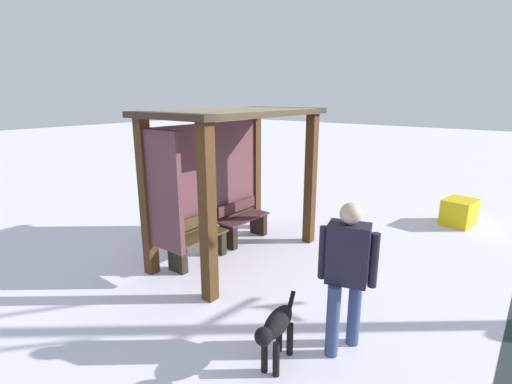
{
  "coord_description": "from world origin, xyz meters",
  "views": [
    {
      "loc": [
        -4.51,
        -3.94,
        2.7
      ],
      "look_at": [
        -0.02,
        -0.43,
        1.21
      ],
      "focal_mm": 26.04,
      "sensor_mm": 36.0,
      "label": 1
    }
  ],
  "objects_px": {
    "bench_center_inside": "(243,224)",
    "dog": "(276,328)",
    "person_walking": "(347,267)",
    "bus_shelter": "(222,157)",
    "grit_bin": "(459,212)",
    "bench_left_inside": "(197,243)"
  },
  "relations": [
    {
      "from": "bench_left_inside",
      "to": "grit_bin",
      "type": "xyz_separation_m",
      "value": [
        4.72,
        -3.07,
        -0.05
      ]
    },
    {
      "from": "person_walking",
      "to": "dog",
      "type": "height_order",
      "value": "person_walking"
    },
    {
      "from": "bus_shelter",
      "to": "bench_center_inside",
      "type": "distance_m",
      "value": 1.56
    },
    {
      "from": "bench_left_inside",
      "to": "dog",
      "type": "height_order",
      "value": "bench_left_inside"
    },
    {
      "from": "dog",
      "to": "bus_shelter",
      "type": "bearing_deg",
      "value": 53.53
    },
    {
      "from": "bench_left_inside",
      "to": "bench_center_inside",
      "type": "distance_m",
      "value": 1.19
    },
    {
      "from": "bench_center_inside",
      "to": "dog",
      "type": "height_order",
      "value": "bench_center_inside"
    },
    {
      "from": "bus_shelter",
      "to": "bench_left_inside",
      "type": "xyz_separation_m",
      "value": [
        -0.48,
        0.15,
        -1.39
      ]
    },
    {
      "from": "bench_left_inside",
      "to": "dog",
      "type": "relative_size",
      "value": 1.29
    },
    {
      "from": "person_walking",
      "to": "grit_bin",
      "type": "relative_size",
      "value": 2.39
    },
    {
      "from": "bench_center_inside",
      "to": "dog",
      "type": "xyz_separation_m",
      "value": [
        -2.41,
        -2.46,
        0.1
      ]
    },
    {
      "from": "person_walking",
      "to": "grit_bin",
      "type": "height_order",
      "value": "person_walking"
    },
    {
      "from": "bench_center_inside",
      "to": "grit_bin",
      "type": "relative_size",
      "value": 1.56
    },
    {
      "from": "person_walking",
      "to": "bus_shelter",
      "type": "bearing_deg",
      "value": 68.96
    },
    {
      "from": "dog",
      "to": "grit_bin",
      "type": "height_order",
      "value": "dog"
    },
    {
      "from": "person_walking",
      "to": "dog",
      "type": "distance_m",
      "value": 0.95
    },
    {
      "from": "bench_center_inside",
      "to": "grit_bin",
      "type": "height_order",
      "value": "bench_center_inside"
    },
    {
      "from": "dog",
      "to": "grit_bin",
      "type": "relative_size",
      "value": 1.21
    },
    {
      "from": "bench_left_inside",
      "to": "bench_center_inside",
      "type": "xyz_separation_m",
      "value": [
        1.19,
        -0.0,
        0.01
      ]
    },
    {
      "from": "bus_shelter",
      "to": "grit_bin",
      "type": "height_order",
      "value": "bus_shelter"
    },
    {
      "from": "bench_center_inside",
      "to": "person_walking",
      "type": "height_order",
      "value": "person_walking"
    },
    {
      "from": "bench_center_inside",
      "to": "person_walking",
      "type": "distance_m",
      "value": 3.44
    }
  ]
}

